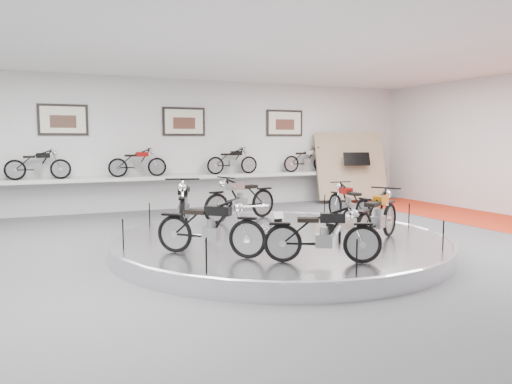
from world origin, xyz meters
name	(u,v)px	position (x,y,z in m)	size (l,w,h in m)	color
floor	(287,254)	(0.00, 0.00, 0.00)	(16.00, 16.00, 0.00)	#505052
ceiling	(289,36)	(0.00, 0.00, 4.00)	(16.00, 16.00, 0.00)	white
wall_back	(184,144)	(0.00, 7.00, 2.00)	(16.00, 16.00, 0.00)	silver
dado_band	(185,191)	(0.00, 6.98, 0.55)	(15.68, 0.04, 1.10)	#BCBCBA
display_platform	(280,243)	(0.00, 0.30, 0.15)	(6.40, 6.40, 0.30)	silver
platform_rim	(280,237)	(0.00, 0.30, 0.27)	(6.40, 6.40, 0.10)	#B2B2BA
shelf	(187,177)	(0.00, 6.70, 1.00)	(11.00, 0.55, 0.10)	silver
poster_left	(63,120)	(-3.50, 6.96, 2.70)	(1.35, 0.06, 0.88)	white
poster_center	(184,122)	(0.00, 6.96, 2.70)	(1.35, 0.06, 0.88)	white
poster_right	(285,123)	(3.50, 6.96, 2.70)	(1.35, 0.06, 0.88)	white
display_panel	(351,166)	(5.60, 6.10, 1.25)	(2.40, 0.12, 2.40)	#9F8263
shelf_bike_a	(38,166)	(-4.20, 6.70, 1.42)	(1.22, 0.42, 0.73)	black
shelf_bike_b	(138,164)	(-1.50, 6.70, 1.42)	(1.22, 0.42, 0.73)	maroon
shelf_bike_c	(232,163)	(1.50, 6.70, 1.42)	(1.22, 0.42, 0.73)	black
shelf_bike_d	(306,161)	(4.20, 6.70, 1.42)	(1.22, 0.42, 0.73)	#ADAEB2
bike_a	(349,203)	(2.09, 1.06, 0.75)	(1.53, 0.54, 0.90)	maroon
bike_b	(241,198)	(-0.01, 2.29, 0.81)	(1.75, 0.62, 1.03)	#ADAEB2
bike_c	(184,204)	(-1.57, 1.49, 0.86)	(1.90, 0.67, 1.12)	black
bike_d	(210,227)	(-1.77, -0.74, 0.77)	(1.59, 0.56, 0.94)	black
bike_e	(323,234)	(-0.38, -1.87, 0.74)	(1.50, 0.53, 0.88)	black
bike_f	(378,216)	(1.31, -0.98, 0.79)	(1.66, 0.58, 0.97)	#B35905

